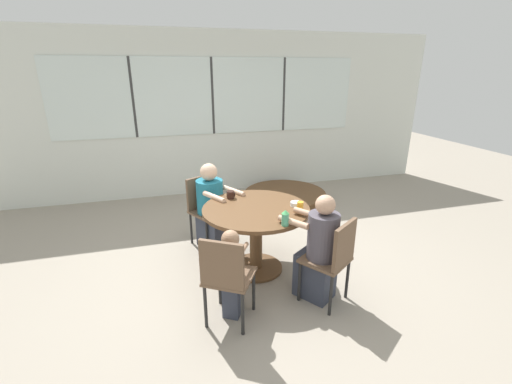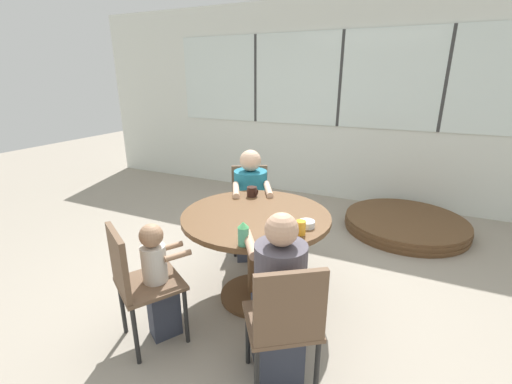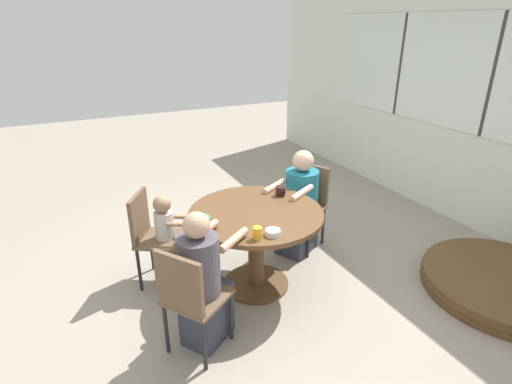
% 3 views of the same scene
% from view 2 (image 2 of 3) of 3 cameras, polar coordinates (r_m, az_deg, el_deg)
% --- Properties ---
extents(ground_plane, '(16.00, 16.00, 0.00)m').
position_cam_2_polar(ground_plane, '(3.05, 0.00, -16.95)').
color(ground_plane, gray).
extents(wall_back_with_windows, '(8.40, 0.08, 2.80)m').
position_cam_2_polar(wall_back_with_windows, '(5.17, 13.74, 14.40)').
color(wall_back_with_windows, silver).
rests_on(wall_back_with_windows, ground_plane).
extents(dining_table, '(1.16, 1.16, 0.76)m').
position_cam_2_polar(dining_table, '(2.75, 0.00, -7.24)').
color(dining_table, brown).
rests_on(dining_table, ground_plane).
extents(chair_for_woman_green_shirt, '(0.54, 0.54, 0.88)m').
position_cam_2_polar(chair_for_woman_green_shirt, '(3.65, -1.01, -1.29)').
color(chair_for_woman_green_shirt, brown).
rests_on(chair_for_woman_green_shirt, ground_plane).
extents(chair_for_man_blue_shirt, '(0.56, 0.56, 0.88)m').
position_cam_2_polar(chair_for_man_blue_shirt, '(1.99, 4.89, -20.42)').
color(chair_for_man_blue_shirt, brown).
rests_on(chair_for_man_blue_shirt, ground_plane).
extents(chair_for_toddler, '(0.55, 0.55, 0.88)m').
position_cam_2_polar(chair_for_toddler, '(2.44, -19.47, -13.25)').
color(chair_for_toddler, brown).
rests_on(chair_for_toddler, ground_plane).
extents(person_woman_green_shirt, '(0.58, 0.68, 1.09)m').
position_cam_2_polar(person_woman_green_shirt, '(3.50, -0.87, -2.86)').
color(person_woman_green_shirt, '#333847').
rests_on(person_woman_green_shirt, ground_plane).
extents(person_man_blue_shirt, '(0.55, 0.61, 1.10)m').
position_cam_2_polar(person_man_blue_shirt, '(2.13, 3.71, -18.35)').
color(person_man_blue_shirt, '#333847').
rests_on(person_man_blue_shirt, ground_plane).
extents(person_toddler, '(0.30, 0.34, 0.87)m').
position_cam_2_polar(person_toddler, '(2.53, -15.79, -14.38)').
color(person_toddler, '#333847').
rests_on(person_toddler, ground_plane).
extents(coffee_mug, '(0.10, 0.09, 0.09)m').
position_cam_2_polar(coffee_mug, '(3.04, -0.65, 0.05)').
color(coffee_mug, black).
rests_on(coffee_mug, dining_table).
extents(sippy_cup, '(0.07, 0.07, 0.16)m').
position_cam_2_polar(sippy_cup, '(2.17, -2.13, -6.90)').
color(sippy_cup, '#4CA57F').
rests_on(sippy_cup, dining_table).
extents(juice_glass, '(0.07, 0.07, 0.10)m').
position_cam_2_polar(juice_glass, '(2.34, 7.45, -5.91)').
color(juice_glass, gold).
rests_on(juice_glass, dining_table).
extents(bowl_white_shallow, '(0.12, 0.12, 0.05)m').
position_cam_2_polar(bowl_white_shallow, '(2.47, 8.44, -5.29)').
color(bowl_white_shallow, silver).
rests_on(bowl_white_shallow, dining_table).
extents(folded_table_stack, '(1.42, 1.42, 0.15)m').
position_cam_2_polar(folded_table_stack, '(4.55, 23.62, -4.89)').
color(folded_table_stack, brown).
rests_on(folded_table_stack, ground_plane).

